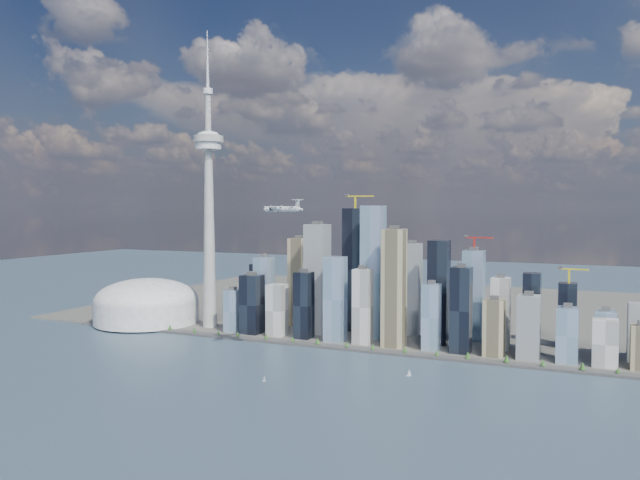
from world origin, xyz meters
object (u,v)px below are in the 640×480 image
at_px(dome_stadium, 147,304).
at_px(sailboat_east, 409,374).
at_px(airplane, 282,209).
at_px(sailboat_west, 264,379).
at_px(needle_tower, 209,203).

distance_m(dome_stadium, sailboat_east, 598.44).
relative_size(airplane, sailboat_west, 8.15).
relative_size(needle_tower, dome_stadium, 2.75).
relative_size(dome_stadium, sailboat_east, 19.64).
relative_size(dome_stadium, airplane, 2.76).
height_order(needle_tower, airplane, needle_tower).
relative_size(needle_tower, sailboat_east, 54.05).
height_order(needle_tower, sailboat_west, needle_tower).
xyz_separation_m(dome_stadium, sailboat_east, (574.71, -162.88, -36.17)).
height_order(sailboat_west, sailboat_east, sailboat_east).
bearing_deg(needle_tower, dome_stadium, -175.91).
bearing_deg(sailboat_east, dome_stadium, 161.72).
bearing_deg(sailboat_west, sailboat_east, 47.91).
distance_m(airplane, sailboat_east, 292.09).
height_order(needle_tower, sailboat_east, needle_tower).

